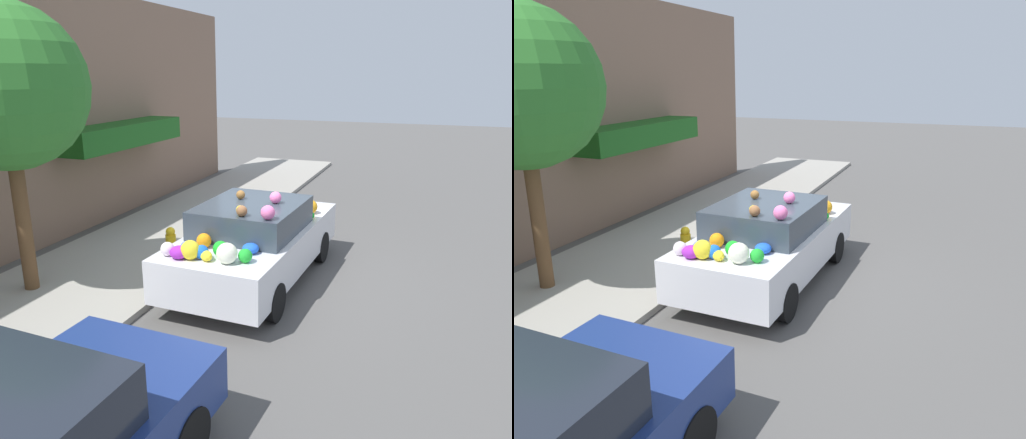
% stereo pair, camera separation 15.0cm
% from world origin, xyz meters
% --- Properties ---
extents(ground_plane, '(60.00, 60.00, 0.00)m').
position_xyz_m(ground_plane, '(0.00, 0.00, 0.00)').
color(ground_plane, '#565451').
extents(sidewalk_curb, '(24.00, 3.20, 0.11)m').
position_xyz_m(sidewalk_curb, '(0.00, 2.70, 0.06)').
color(sidewalk_curb, '#9E998E').
rests_on(sidewalk_curb, ground).
extents(building_facade, '(18.00, 1.20, 5.48)m').
position_xyz_m(building_facade, '(0.16, 4.91, 2.70)').
color(building_facade, '#846651').
rests_on(building_facade, ground).
extents(street_tree, '(2.56, 2.56, 4.61)m').
position_xyz_m(street_tree, '(-1.91, 3.29, 3.43)').
color(street_tree, brown).
rests_on(street_tree, sidewalk_curb).
extents(fire_hydrant, '(0.20, 0.20, 0.70)m').
position_xyz_m(fire_hydrant, '(0.00, 1.66, 0.46)').
color(fire_hydrant, gold).
rests_on(fire_hydrant, sidewalk_curb).
extents(art_car, '(4.39, 1.99, 1.71)m').
position_xyz_m(art_car, '(-0.06, -0.09, 0.78)').
color(art_car, silver).
rests_on(art_car, ground).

